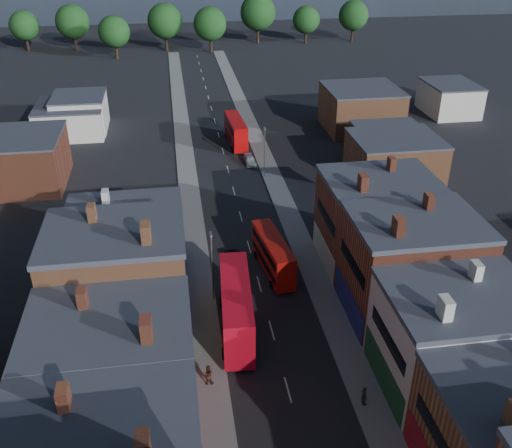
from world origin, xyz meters
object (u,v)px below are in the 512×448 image
object	(u,v)px
bus_0	(236,307)
bus_2	(236,131)
ped_1	(208,375)
bus_1	(273,254)
ped_3	(364,396)
car_3	(250,160)
car_2	(234,259)

from	to	relation	value
bus_0	bus_2	bearing A→B (deg)	87.14
bus_0	ped_1	bearing A→B (deg)	-111.88
bus_1	bus_2	bearing A→B (deg)	81.79
bus_0	bus_2	size ratio (longest dim) A/B	1.15
bus_2	ped_3	size ratio (longest dim) A/B	5.75
bus_0	car_3	size ratio (longest dim) A/B	3.13
bus_1	ped_3	xyz separation A→B (m)	(3.92, -20.93, -1.23)
bus_2	ped_3	xyz separation A→B (m)	(3.25, -61.48, -1.41)
car_2	bus_2	bearing A→B (deg)	76.84
bus_0	car_2	bearing A→B (deg)	88.39
bus_1	car_2	size ratio (longest dim) A/B	2.48
bus_2	ped_1	distance (m)	57.95
bus_2	ped_1	xyz separation A→B (m)	(-9.34, -57.17, -1.37)
car_2	ped_3	size ratio (longest dim) A/B	2.17
car_2	ped_1	bearing A→B (deg)	-109.27
bus_0	car_2	world-z (taller)	bus_0
bus_0	bus_1	distance (m)	11.15
car_3	ped_1	xyz separation A→B (m)	(-10.53, -48.06, 0.53)
bus_1	bus_2	world-z (taller)	bus_2
ped_1	ped_3	size ratio (longest dim) A/B	1.05
car_3	ped_3	size ratio (longest dim) A/B	2.12
car_3	ped_1	distance (m)	49.20
bus_2	ped_1	size ratio (longest dim) A/B	5.47
bus_2	bus_1	bearing A→B (deg)	-94.11
bus_1	bus_0	bearing A→B (deg)	-125.97
bus_1	car_3	world-z (taller)	bus_1
car_2	bus_1	bearing A→B (deg)	-35.83
bus_0	bus_2	distance (m)	50.68
car_3	ped_3	world-z (taller)	ped_3
bus_2	ped_3	distance (m)	61.58
bus_0	bus_1	bearing A→B (deg)	65.25
bus_1	ped_1	xyz separation A→B (m)	(-8.67, -16.62, -1.18)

